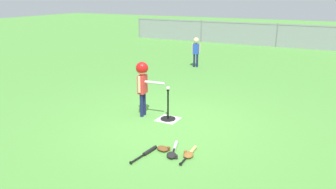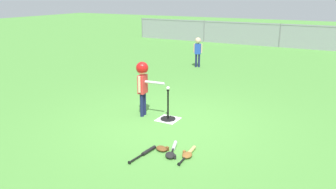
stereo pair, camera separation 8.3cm
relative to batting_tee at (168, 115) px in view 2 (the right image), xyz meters
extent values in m
plane|color=#51933D|center=(0.15, -0.20, -0.10)|extent=(60.00, 60.00, 0.00)
cube|color=white|center=(0.00, 0.00, -0.10)|extent=(0.44, 0.44, 0.01)
cylinder|color=black|center=(0.00, 0.00, -0.09)|extent=(0.32, 0.32, 0.03)
cylinder|color=black|center=(0.00, 0.00, 0.24)|extent=(0.04, 0.04, 0.63)
cylinder|color=black|center=(0.00, 0.00, 0.54)|extent=(0.06, 0.06, 0.02)
sphere|color=white|center=(0.00, 0.00, 0.59)|extent=(0.07, 0.07, 0.07)
cylinder|color=#191E4C|center=(-0.59, 0.01, 0.15)|extent=(0.08, 0.08, 0.51)
cylinder|color=#191E4C|center=(-0.58, -0.11, 0.15)|extent=(0.08, 0.08, 0.51)
cube|color=red|center=(-0.59, -0.05, 0.61)|extent=(0.15, 0.24, 0.40)
cylinder|color=beige|center=(-0.60, 0.09, 0.64)|extent=(0.06, 0.06, 0.34)
cylinder|color=beige|center=(-0.57, -0.19, 0.64)|extent=(0.06, 0.06, 0.34)
sphere|color=beige|center=(-0.59, -0.05, 0.93)|extent=(0.23, 0.23, 0.23)
sphere|color=red|center=(-0.59, -0.05, 0.96)|extent=(0.26, 0.26, 0.26)
cylinder|color=silver|center=(-0.38, -0.03, 0.67)|extent=(0.60, 0.11, 0.06)
cylinder|color=#191E4C|center=(-1.49, 5.10, 0.14)|extent=(0.07, 0.07, 0.47)
cylinder|color=#191E4C|center=(-1.59, 5.07, 0.14)|extent=(0.07, 0.07, 0.47)
cube|color=#2347B7|center=(-1.54, 5.08, 0.56)|extent=(0.24, 0.18, 0.37)
cylinder|color=beige|center=(-1.41, 5.12, 0.58)|extent=(0.05, 0.05, 0.32)
cylinder|color=beige|center=(-1.66, 5.04, 0.58)|extent=(0.05, 0.05, 0.32)
sphere|color=beige|center=(-1.54, 5.08, 0.86)|extent=(0.21, 0.21, 0.21)
cylinder|color=silver|center=(0.73, -1.11, -0.07)|extent=(0.15, 0.29, 0.06)
cylinder|color=black|center=(0.82, -1.38, -0.07)|extent=(0.12, 0.28, 0.03)
cylinder|color=black|center=(0.86, -1.52, -0.07)|extent=(0.05, 0.03, 0.05)
cylinder|color=#DBB266|center=(1.06, -1.17, -0.07)|extent=(0.08, 0.33, 0.06)
cylinder|color=black|center=(1.08, -1.49, -0.07)|extent=(0.04, 0.33, 0.03)
cylinder|color=black|center=(1.09, -1.66, -0.07)|extent=(0.05, 0.02, 0.05)
cylinder|color=black|center=(0.43, -1.48, -0.07)|extent=(0.09, 0.34, 0.06)
cylinder|color=black|center=(0.40, -1.81, -0.07)|extent=(0.06, 0.33, 0.03)
cylinder|color=black|center=(0.38, -1.98, -0.07)|extent=(0.05, 0.02, 0.05)
ellipsoid|color=brown|center=(1.07, -1.33, -0.07)|extent=(0.19, 0.24, 0.07)
cube|color=brown|center=(0.99, -1.28, -0.07)|extent=(0.05, 0.06, 0.06)
ellipsoid|color=brown|center=(0.59, -1.33, -0.07)|extent=(0.26, 0.23, 0.07)
cube|color=brown|center=(0.68, -1.28, -0.07)|extent=(0.06, 0.05, 0.06)
ellipsoid|color=black|center=(0.83, -1.47, -0.07)|extent=(0.25, 0.27, 0.07)
cube|color=black|center=(0.93, -1.49, -0.07)|extent=(0.06, 0.06, 0.06)
cylinder|color=slate|center=(-7.85, 11.25, 0.47)|extent=(0.06, 0.06, 1.15)
cylinder|color=slate|center=(-3.85, 11.25, 0.47)|extent=(0.06, 0.06, 1.15)
cylinder|color=slate|center=(0.15, 11.25, 0.47)|extent=(0.06, 0.06, 1.15)
cube|color=gray|center=(0.15, 11.25, 0.99)|extent=(16.00, 0.03, 0.03)
cube|color=gray|center=(0.15, 11.25, 0.47)|extent=(16.00, 0.01, 1.15)
camera|label=1|loc=(3.04, -5.79, 2.45)|focal=35.42mm
camera|label=2|loc=(3.11, -5.75, 2.45)|focal=35.42mm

